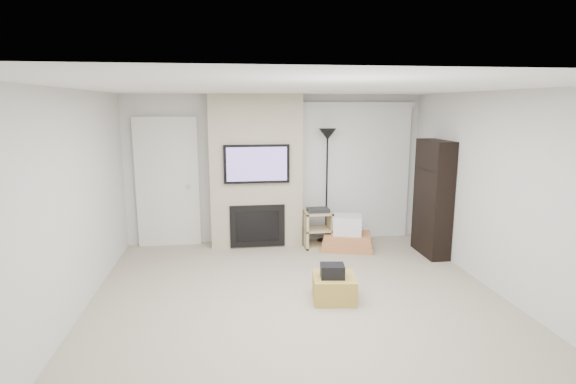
{
  "coord_description": "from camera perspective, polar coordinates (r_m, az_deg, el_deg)",
  "views": [
    {
      "loc": [
        -0.82,
        -4.78,
        2.33
      ],
      "look_at": [
        0.0,
        1.2,
        1.15
      ],
      "focal_mm": 28.0,
      "sensor_mm": 36.0,
      "label": 1
    }
  ],
  "objects": [
    {
      "name": "floor",
      "position": [
        5.38,
        1.79,
        -14.59
      ],
      "size": [
        5.0,
        5.5,
        0.0
      ],
      "primitive_type": "cube",
      "color": "#A29783",
      "rests_on": "ground"
    },
    {
      "name": "ceiling",
      "position": [
        4.86,
        1.97,
        13.07
      ],
      "size": [
        5.0,
        5.5,
        0.0
      ],
      "primitive_type": "cube",
      "color": "white",
      "rests_on": "wall_back"
    },
    {
      "name": "wall_back",
      "position": [
        7.65,
        -1.58,
        2.93
      ],
      "size": [
        5.0,
        0.0,
        2.5
      ],
      "primitive_type": "cube",
      "rotation": [
        1.57,
        0.0,
        0.0
      ],
      "color": "silver",
      "rests_on": "ground"
    },
    {
      "name": "wall_front",
      "position": [
        2.44,
        13.15,
        -15.42
      ],
      "size": [
        5.0,
        0.0,
        2.5
      ],
      "primitive_type": "cube",
      "rotation": [
        1.57,
        0.0,
        0.0
      ],
      "color": "silver",
      "rests_on": "ground"
    },
    {
      "name": "wall_left",
      "position": [
        5.18,
        -26.54,
        -2.14
      ],
      "size": [
        0.0,
        5.5,
        2.5
      ],
      "primitive_type": "cube",
      "rotation": [
        1.57,
        0.0,
        1.57
      ],
      "color": "silver",
      "rests_on": "ground"
    },
    {
      "name": "wall_right",
      "position": [
        5.92,
        26.48,
        -0.62
      ],
      "size": [
        0.0,
        5.5,
        2.5
      ],
      "primitive_type": "cube",
      "rotation": [
        1.57,
        0.0,
        1.57
      ],
      "color": "silver",
      "rests_on": "ground"
    },
    {
      "name": "hvac_vent",
      "position": [
        5.72,
        4.63,
        12.7
      ],
      "size": [
        0.35,
        0.18,
        0.01
      ],
      "primitive_type": "cube",
      "color": "silver",
      "rests_on": "ceiling"
    },
    {
      "name": "ottoman",
      "position": [
        5.58,
        5.88,
        -12.0
      ],
      "size": [
        0.56,
        0.56,
        0.3
      ],
      "primitive_type": "cube",
      "rotation": [
        0.0,
        0.0,
        -0.13
      ],
      "color": "#AF913E",
      "rests_on": "floor"
    },
    {
      "name": "black_bag",
      "position": [
        5.45,
        5.65,
        -9.95
      ],
      "size": [
        0.31,
        0.25,
        0.16
      ],
      "primitive_type": "cube",
      "rotation": [
        0.0,
        0.0,
        -0.13
      ],
      "color": "black",
      "rests_on": "ottoman"
    },
    {
      "name": "fireplace_wall",
      "position": [
        7.42,
        -4.09,
        2.54
      ],
      "size": [
        1.5,
        0.47,
        2.5
      ],
      "color": "#B0A68B",
      "rests_on": "floor"
    },
    {
      "name": "entry_door",
      "position": [
        7.67,
        -15.03,
        1.09
      ],
      "size": [
        1.02,
        0.11,
        2.14
      ],
      "color": "silver",
      "rests_on": "floor"
    },
    {
      "name": "vertical_blinds",
      "position": [
        7.88,
        8.66,
        3.21
      ],
      "size": [
        1.98,
        0.1,
        2.37
      ],
      "color": "silver",
      "rests_on": "floor"
    },
    {
      "name": "floor_lamp",
      "position": [
        7.51,
        5.01,
        4.88
      ],
      "size": [
        0.29,
        0.29,
        1.94
      ],
      "color": "black",
      "rests_on": "floor"
    },
    {
      "name": "av_stand",
      "position": [
        7.45,
        3.83,
        -4.42
      ],
      "size": [
        0.45,
        0.38,
        0.66
      ],
      "color": "tan",
      "rests_on": "floor"
    },
    {
      "name": "box_stack",
      "position": [
        7.47,
        7.52,
        -5.55
      ],
      "size": [
        0.96,
        0.82,
        0.55
      ],
      "color": "#BB7648",
      "rests_on": "floor"
    },
    {
      "name": "bookshelf",
      "position": [
        7.33,
        17.92,
        -0.75
      ],
      "size": [
        0.3,
        0.8,
        1.8
      ],
      "color": "black",
      "rests_on": "floor"
    }
  ]
}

